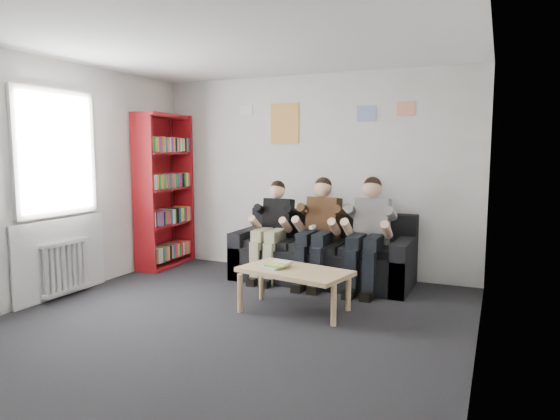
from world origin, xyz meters
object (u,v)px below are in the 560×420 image
object	(u,v)px
person_left	(272,230)
person_middle	(318,232)
sofa	(323,257)
person_right	(368,234)
coffee_table	(295,274)
bookshelf	(165,191)

from	to	relation	value
person_left	person_middle	distance (m)	0.63
sofa	person_right	distance (m)	0.76
coffee_table	person_middle	distance (m)	1.15
person_middle	coffee_table	bearing A→B (deg)	-79.83
sofa	person_middle	size ratio (longest dim) A/B	1.68
person_left	person_right	bearing A→B (deg)	-3.49
person_left	bookshelf	bearing A→B (deg)	173.92
bookshelf	person_left	size ratio (longest dim) A/B	1.71
person_right	person_middle	bearing A→B (deg)	178.99
sofa	person_left	distance (m)	0.74
person_left	person_middle	world-z (taller)	person_middle
person_left	person_middle	bearing A→B (deg)	-3.63
coffee_table	person_middle	size ratio (longest dim) A/B	0.84
bookshelf	person_left	xyz separation A→B (m)	(1.75, -0.09, -0.45)
bookshelf	coffee_table	bearing A→B (deg)	-30.82
coffee_table	person_right	world-z (taller)	person_right
person_left	person_right	world-z (taller)	person_right
person_right	sofa	bearing A→B (deg)	161.06
sofa	person_middle	distance (m)	0.41
bookshelf	person_middle	size ratio (longest dim) A/B	1.63
bookshelf	person_right	distance (m)	3.04
sofa	person_middle	xyz separation A→B (m)	(-0.00, -0.20, 0.36)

